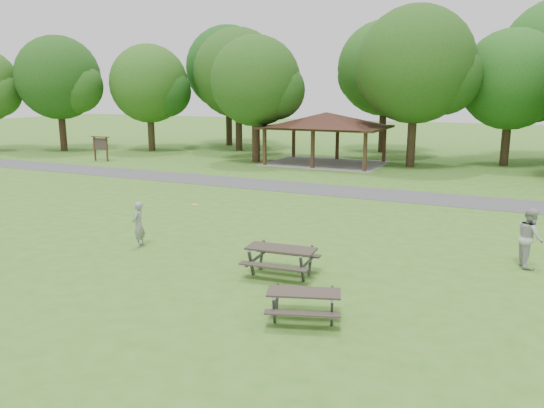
{
  "coord_description": "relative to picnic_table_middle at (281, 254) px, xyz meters",
  "views": [
    {
      "loc": [
        8.97,
        -13.0,
        5.36
      ],
      "look_at": [
        1.0,
        4.0,
        1.3
      ],
      "focal_mm": 35.0,
      "sensor_mm": 36.0,
      "label": 1
    }
  ],
  "objects": [
    {
      "name": "frisbee_catcher",
      "position": [
        6.58,
        3.98,
        0.29
      ],
      "size": [
        0.94,
        1.07,
        1.86
      ],
      "primitive_type": "imported",
      "rotation": [
        0.0,
        0.0,
        1.86
      ],
      "color": "#AFAFB1",
      "rests_on": "ground"
    },
    {
      "name": "frisbee_thrower",
      "position": [
        -5.69,
        0.6,
        0.15
      ],
      "size": [
        0.51,
        0.66,
        1.59
      ],
      "primitive_type": "imported",
      "rotation": [
        0.0,
        0.0,
        -1.32
      ],
      "color": "gray",
      "rests_on": "ground"
    },
    {
      "name": "tree_row_e",
      "position": [
        -0.82,
        24.49,
        6.14
      ],
      "size": [
        8.4,
        8.0,
        11.02
      ],
      "color": "black",
      "rests_on": "ground"
    },
    {
      "name": "picnic_table_far",
      "position": [
        1.76,
        -2.61,
        -0.09
      ],
      "size": [
        2.07,
        1.86,
        0.75
      ],
      "color": "#332925",
      "rests_on": "ground"
    },
    {
      "name": "notice_board",
      "position": [
        -22.91,
        17.46,
        0.67
      ],
      "size": [
        1.6,
        0.3,
        1.88
      ],
      "color": "#361F13",
      "rests_on": "ground"
    },
    {
      "name": "ground",
      "position": [
        -2.91,
        -0.54,
        -0.64
      ],
      "size": [
        160.0,
        160.0,
        0.0
      ],
      "primitive_type": "plane",
      "color": "#3E7120",
      "rests_on": "ground"
    },
    {
      "name": "tree_row_b",
      "position": [
        -23.83,
        24.99,
        5.02
      ],
      "size": [
        7.14,
        6.8,
        9.28
      ],
      "color": "#312415",
      "rests_on": "ground"
    },
    {
      "name": "frisbee_in_flight",
      "position": [
        -3.71,
        1.15,
        0.93
      ],
      "size": [
        0.31,
        0.31,
        0.02
      ],
      "color": "gold",
      "rests_on": "ground"
    },
    {
      "name": "tree_row_c",
      "position": [
        -16.82,
        28.49,
        5.89
      ],
      "size": [
        8.19,
        7.8,
        10.67
      ],
      "color": "black",
      "rests_on": "ground"
    },
    {
      "name": "asphalt_path",
      "position": [
        -2.91,
        13.46,
        -0.63
      ],
      "size": [
        120.0,
        3.2,
        0.02
      ],
      "primitive_type": "cube",
      "color": "#48484A",
      "rests_on": "ground"
    },
    {
      "name": "picnic_table_middle",
      "position": [
        0.0,
        0.0,
        0.0
      ],
      "size": [
        2.14,
        1.78,
        0.87
      ],
      "color": "#302923",
      "rests_on": "ground"
    },
    {
      "name": "pavilion",
      "position": [
        -6.91,
        23.46,
        2.42
      ],
      "size": [
        8.6,
        7.01,
        3.76
      ],
      "color": "#3B2315",
      "rests_on": "ground"
    },
    {
      "name": "tree_row_f",
      "position": [
        5.17,
        27.99,
        5.2
      ],
      "size": [
        7.35,
        7.0,
        9.55
      ],
      "color": "black",
      "rests_on": "ground"
    },
    {
      "name": "tree_row_d",
      "position": [
        -11.83,
        21.99,
        5.13
      ],
      "size": [
        6.93,
        6.6,
        9.27
      ],
      "color": "black",
      "rests_on": "ground"
    },
    {
      "name": "tree_deep_a",
      "position": [
        -19.82,
        31.99,
        6.49
      ],
      "size": [
        8.4,
        8.0,
        11.38
      ],
      "color": "black",
      "rests_on": "ground"
    },
    {
      "name": "tree_row_a",
      "position": [
        -30.83,
        21.49,
        5.51
      ],
      "size": [
        7.56,
        7.2,
        9.97
      ],
      "color": "black",
      "rests_on": "ground"
    },
    {
      "name": "tree_deep_b",
      "position": [
        -4.82,
        32.49,
        6.24
      ],
      "size": [
        8.4,
        8.0,
        11.13
      ],
      "color": "black",
      "rests_on": "ground"
    }
  ]
}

